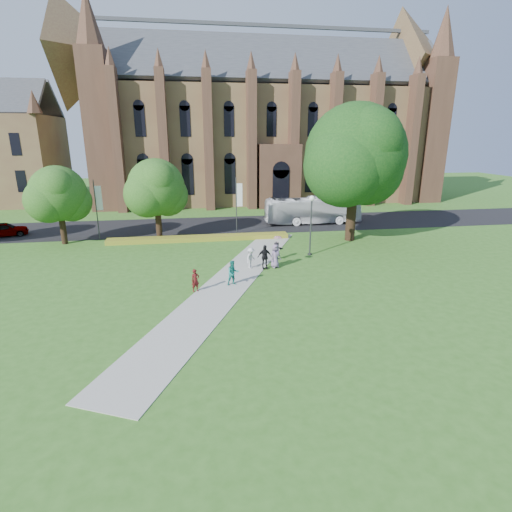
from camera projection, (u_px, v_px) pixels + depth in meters
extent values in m
plane|color=#33651E|center=(233.00, 286.00, 27.99)|extent=(160.00, 160.00, 0.00)
cube|color=black|center=(215.00, 225.00, 46.89)|extent=(160.00, 10.00, 0.02)
cube|color=#B2B2A8|center=(231.00, 281.00, 28.93)|extent=(15.58, 28.54, 0.04)
cube|color=#B49024|center=(199.00, 238.00, 40.10)|extent=(18.00, 1.40, 0.45)
cube|color=olive|center=(268.00, 146.00, 64.87)|extent=(52.00, 16.00, 17.00)
cube|color=brown|center=(100.00, 133.00, 53.96)|extent=(3.50, 3.50, 21.00)
cone|color=brown|center=(87.00, 16.00, 49.92)|extent=(3.60, 3.60, 7.00)
cube|color=brown|center=(432.00, 133.00, 61.40)|extent=(3.50, 3.50, 21.00)
cone|color=brown|center=(445.00, 31.00, 57.36)|extent=(3.60, 3.60, 7.00)
cube|color=brown|center=(279.00, 176.00, 57.52)|extent=(6.00, 2.50, 9.00)
cylinder|color=#38383D|center=(311.00, 228.00, 34.58)|extent=(0.14, 0.14, 4.80)
sphere|color=white|center=(312.00, 198.00, 33.82)|extent=(0.44, 0.44, 0.44)
cylinder|color=#38383D|center=(310.00, 254.00, 35.25)|extent=(0.36, 0.36, 0.15)
cylinder|color=#332114|center=(352.00, 208.00, 39.41)|extent=(0.96, 0.96, 6.60)
sphere|color=#0F3911|center=(355.00, 154.00, 37.94)|extent=(9.60, 9.60, 9.60)
cylinder|color=#332114|center=(62.00, 224.00, 38.39)|extent=(0.56, 0.56, 3.85)
sphere|color=#204F17|center=(58.00, 193.00, 37.54)|extent=(5.20, 5.20, 5.20)
cylinder|color=#332114|center=(158.00, 219.00, 40.19)|extent=(0.60, 0.60, 4.12)
sphere|color=#204F17|center=(156.00, 187.00, 39.27)|extent=(5.60, 5.60, 5.60)
cylinder|color=#38383D|center=(236.00, 206.00, 41.80)|extent=(0.10, 0.10, 6.00)
cube|color=white|center=(240.00, 195.00, 41.50)|extent=(0.60, 0.02, 2.40)
cylinder|color=#38383D|center=(97.00, 210.00, 39.67)|extent=(0.10, 0.10, 6.00)
cube|color=white|center=(99.00, 198.00, 39.38)|extent=(0.60, 0.02, 2.40)
imported|color=white|center=(312.00, 210.00, 47.53)|extent=(11.42, 2.78, 3.17)
imported|color=gray|center=(4.00, 229.00, 41.50)|extent=(4.72, 3.06, 1.50)
imported|color=#4E1211|center=(195.00, 280.00, 26.68)|extent=(0.67, 0.56, 1.56)
imported|color=#18786A|center=(233.00, 273.00, 27.84)|extent=(0.98, 0.83, 1.76)
imported|color=#BDBDBD|center=(251.00, 258.00, 31.42)|extent=(1.15, 1.22, 1.65)
imported|color=black|center=(265.00, 257.00, 31.24)|extent=(1.17, 0.59, 1.92)
imported|color=slate|center=(275.00, 256.00, 31.55)|extent=(1.06, 0.87, 1.87)
imported|color=#28262E|center=(277.00, 251.00, 33.67)|extent=(1.38, 1.26, 1.53)
imported|color=#D9999C|center=(278.00, 241.00, 31.32)|extent=(0.86, 0.86, 0.58)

